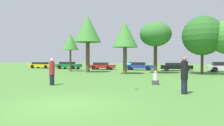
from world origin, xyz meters
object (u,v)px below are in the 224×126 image
object	(u,v)px
tree_1	(88,29)
parked_car_blue	(139,66)
tree_3	(156,35)
tree_4	(202,36)
bystander_sitting	(155,79)
person_thrower	(52,72)
tree_2	(125,35)
frisbee	(129,64)
parked_car_green	(68,65)
person_catcher	(184,75)
parked_car_yellow	(41,65)
parked_car_red	(102,66)
parked_car_white	(224,67)
parked_car_black	(176,66)
tree_0	(70,42)

from	to	relation	value
tree_1	parked_car_blue	distance (m)	10.21
tree_3	tree_4	world-z (taller)	tree_4
bystander_sitting	tree_4	bearing A→B (deg)	69.79
person_thrower	parked_car_blue	world-z (taller)	person_thrower
tree_2	tree_3	size ratio (longest dim) A/B	0.99
frisbee	tree_4	bearing A→B (deg)	69.83
tree_1	parked_car_green	distance (m)	10.38
tree_4	parked_car_blue	xyz separation A→B (m)	(-8.52, 5.77, -3.77)
person_catcher	tree_4	bearing A→B (deg)	-94.38
tree_2	parked_car_yellow	xyz separation A→B (m)	(-17.94, 7.67, -4.00)
tree_2	parked_car_yellow	distance (m)	19.91
parked_car_green	parked_car_red	world-z (taller)	parked_car_green
person_catcher	bystander_sitting	size ratio (longest dim) A/B	1.97
person_catcher	parked_car_white	xyz separation A→B (m)	(5.31, 19.30, -0.27)
person_catcher	parked_car_blue	distance (m)	20.83
frisbee	parked_car_red	bearing A→B (deg)	116.03
person_catcher	parked_car_blue	bearing A→B (deg)	-67.92
frisbee	parked_car_black	bearing A→B (deg)	83.86
parked_car_black	parked_car_white	bearing A→B (deg)	-6.28
tree_4	parked_car_green	world-z (taller)	tree_4
tree_0	parked_car_red	bearing A→B (deg)	67.66
tree_1	tree_4	xyz separation A→B (m)	(13.84, 1.39, -1.18)
tree_1	parked_car_black	xyz separation A→B (m)	(10.84, 7.15, -4.97)
parked_car_red	tree_0	bearing A→B (deg)	-114.06
person_catcher	parked_car_yellow	xyz separation A→B (m)	(-24.39, 19.41, -0.39)
parked_car_red	tree_3	bearing A→B (deg)	-32.97
tree_0	tree_3	bearing A→B (deg)	1.21
person_catcher	tree_1	xyz separation A→B (m)	(-11.74, 12.65, 4.62)
parked_car_black	tree_0	bearing A→B (deg)	-157.14
bystander_sitting	tree_2	distance (m)	10.54
person_thrower	bystander_sitting	world-z (taller)	person_thrower
frisbee	tree_0	world-z (taller)	tree_0
tree_2	bystander_sitting	bearing A→B (deg)	-61.79
tree_3	parked_car_white	xyz separation A→B (m)	(8.46, 5.61, -4.01)
frisbee	tree_3	size ratio (longest dim) A/B	0.04
parked_car_red	parked_car_blue	xyz separation A→B (m)	(5.97, 0.52, 0.04)
tree_1	parked_car_red	bearing A→B (deg)	95.57
parked_car_blue	parked_car_white	bearing A→B (deg)	-4.21
tree_2	tree_3	world-z (taller)	tree_3
tree_2	parked_car_white	world-z (taller)	tree_2
parked_car_green	parked_car_blue	size ratio (longest dim) A/B	0.91
tree_1	parked_car_red	size ratio (longest dim) A/B	1.85
parked_car_yellow	parked_car_black	size ratio (longest dim) A/B	1.03
tree_1	tree_0	bearing A→B (deg)	165.39
frisbee	parked_car_yellow	bearing A→B (deg)	137.91
tree_3	parked_car_green	world-z (taller)	tree_3
parked_car_white	tree_3	bearing A→B (deg)	-148.17
tree_3	tree_4	distance (m)	5.27
parked_car_red	tree_2	bearing A→B (deg)	-53.55
parked_car_green	parked_car_black	bearing A→B (deg)	1.29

